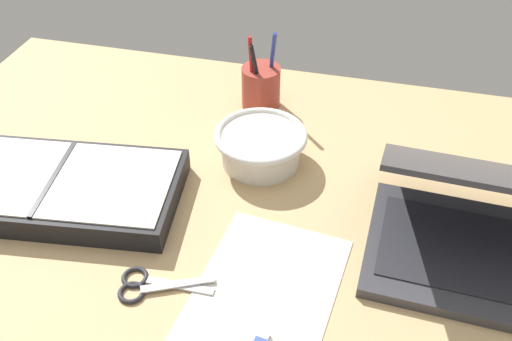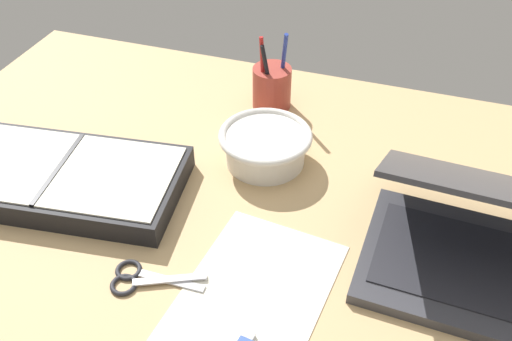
% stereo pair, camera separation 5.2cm
% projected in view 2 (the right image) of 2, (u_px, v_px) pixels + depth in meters
% --- Properties ---
extents(desk_top, '(1.40, 1.00, 0.02)m').
position_uv_depth(desk_top, '(257.00, 236.00, 0.90)').
color(desk_top, tan).
rests_on(desk_top, ground).
extents(laptop, '(0.32, 0.29, 0.18)m').
position_uv_depth(laptop, '(479.00, 241.00, 0.81)').
color(laptop, '#38383D').
rests_on(laptop, desk_top).
extents(bowl, '(0.17, 0.17, 0.06)m').
position_uv_depth(bowl, '(265.00, 145.00, 1.01)').
color(bowl, silver).
rests_on(bowl, desk_top).
extents(pen_cup, '(0.08, 0.08, 0.17)m').
position_uv_depth(pen_cup, '(272.00, 87.00, 1.14)').
color(pen_cup, '#9E382D').
rests_on(pen_cup, desk_top).
extents(planner, '(0.43, 0.25, 0.05)m').
position_uv_depth(planner, '(62.00, 178.00, 0.96)').
color(planner, black).
rests_on(planner, desk_top).
extents(scissors, '(0.14, 0.08, 0.01)m').
position_uv_depth(scissors, '(138.00, 278.00, 0.82)').
color(scissors, '#B7B7BC').
rests_on(scissors, desk_top).
extents(paper_sheet_front, '(0.22, 0.32, 0.00)m').
position_uv_depth(paper_sheet_front, '(251.00, 299.00, 0.79)').
color(paper_sheet_front, silver).
rests_on(paper_sheet_front, desk_top).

